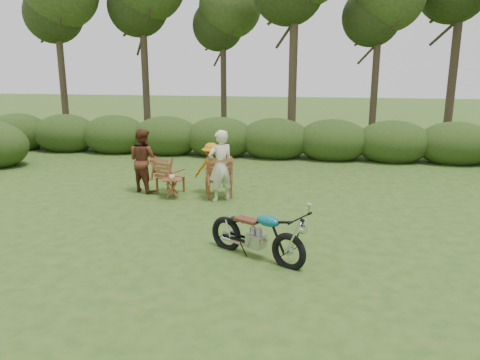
% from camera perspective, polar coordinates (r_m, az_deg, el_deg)
% --- Properties ---
extents(ground, '(80.00, 80.00, 0.00)m').
position_cam_1_polar(ground, '(8.15, -1.91, -9.41)').
color(ground, '#284818').
rests_on(ground, ground).
extents(tree_line, '(22.52, 11.62, 8.14)m').
position_cam_1_polar(tree_line, '(17.10, 6.49, 15.85)').
color(tree_line, '#33271C').
rests_on(tree_line, ground).
extents(motorcycle, '(1.97, 1.52, 1.06)m').
position_cam_1_polar(motorcycle, '(8.17, 1.94, -9.35)').
color(motorcycle, '#0D95A9').
rests_on(motorcycle, ground).
extents(lawn_chair_right, '(0.91, 0.91, 1.05)m').
position_cam_1_polar(lawn_chair_right, '(11.75, -2.60, -1.99)').
color(lawn_chair_right, brown).
rests_on(lawn_chair_right, ground).
extents(lawn_chair_left, '(0.84, 0.84, 0.96)m').
position_cam_1_polar(lawn_chair_left, '(12.22, -8.44, -1.51)').
color(lawn_chair_left, brown).
rests_on(lawn_chair_left, ground).
extents(side_table, '(0.56, 0.51, 0.50)m').
position_cam_1_polar(side_table, '(11.62, -8.26, -1.04)').
color(side_table, brown).
rests_on(side_table, ground).
extents(cup, '(0.14, 0.14, 0.11)m').
position_cam_1_polar(cup, '(11.52, -8.29, 0.37)').
color(cup, '#F0E7C6').
rests_on(cup, side_table).
extents(adult_a, '(0.75, 0.71, 1.73)m').
position_cam_1_polar(adult_a, '(11.39, -2.34, -2.51)').
color(adult_a, beige).
rests_on(adult_a, ground).
extents(adult_b, '(0.99, 0.90, 1.64)m').
position_cam_1_polar(adult_b, '(12.46, -11.55, -1.34)').
color(adult_b, '#542818').
rests_on(adult_b, ground).
extents(child, '(0.93, 0.65, 1.31)m').
position_cam_1_polar(child, '(12.04, -3.45, -1.60)').
color(child, '#B97411').
rests_on(child, ground).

